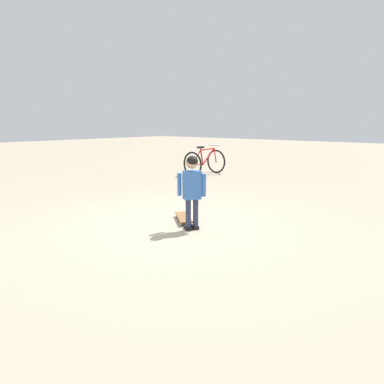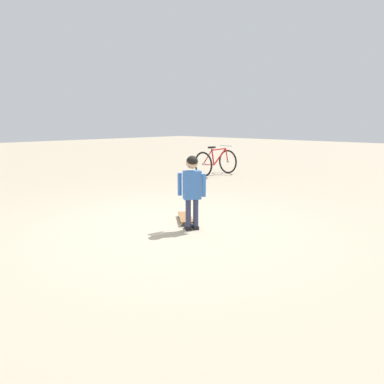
% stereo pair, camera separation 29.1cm
% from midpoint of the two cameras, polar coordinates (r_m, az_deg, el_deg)
% --- Properties ---
extents(ground_plane, '(50.00, 50.00, 0.00)m').
position_cam_midpoint_polar(ground_plane, '(5.04, -2.60, -5.81)').
color(ground_plane, tan).
extents(child_person, '(0.28, 0.36, 1.06)m').
position_cam_midpoint_polar(child_person, '(4.73, 1.76, 1.25)').
color(child_person, '#2D3351').
rests_on(child_person, ground).
extents(skateboard, '(0.54, 0.59, 0.07)m').
position_cam_midpoint_polar(skateboard, '(5.29, 0.46, -4.28)').
color(skateboard, olive).
rests_on(skateboard, ground).
extents(bicycle_mid, '(1.12, 0.79, 0.85)m').
position_cam_midpoint_polar(bicycle_mid, '(9.93, 4.88, 5.02)').
color(bicycle_mid, black).
rests_on(bicycle_mid, ground).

